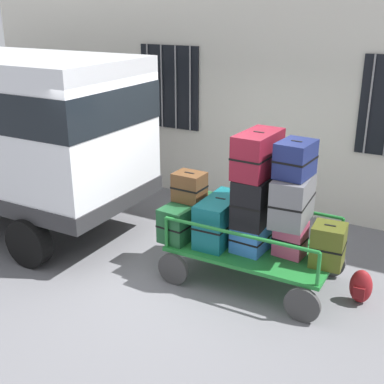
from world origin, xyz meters
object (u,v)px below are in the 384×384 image
at_px(suitcase_left_bottom, 189,217).
at_px(suitcase_left_middle, 189,187).
at_px(suitcase_center_middle, 257,198).
at_px(suitcase_midright_top, 295,159).
at_px(suitcase_midright_middle, 293,199).
at_px(suitcase_midleft_bottom, 220,220).
at_px(suitcase_right_bottom, 328,245).
at_px(suitcase_center_top, 258,154).
at_px(suitcase_midright_bottom, 290,238).
at_px(luggage_cart, 253,253).
at_px(backpack, 361,287).
at_px(suitcase_center_bottom, 254,234).

bearing_deg(suitcase_left_bottom, suitcase_left_middle, 90.00).
bearing_deg(suitcase_center_middle, suitcase_midright_top, -5.35).
bearing_deg(suitcase_midright_middle, suitcase_midleft_bottom, -178.98).
bearing_deg(suitcase_midleft_bottom, suitcase_right_bottom, 0.88).
relative_size(suitcase_midleft_bottom, suitcase_center_top, 1.13).
bearing_deg(suitcase_right_bottom, suitcase_midright_bottom, 177.65).
distance_m(luggage_cart, suitcase_left_middle, 1.21).
distance_m(suitcase_left_middle, suitcase_midleft_bottom, 0.60).
height_order(suitcase_left_bottom, suitcase_midright_bottom, suitcase_left_bottom).
xyz_separation_m(suitcase_left_bottom, suitcase_midright_middle, (1.43, 0.01, 0.53)).
bearing_deg(suitcase_left_middle, suitcase_midright_top, -0.41).
distance_m(suitcase_left_bottom, suitcase_midright_bottom, 1.43).
bearing_deg(backpack, suitcase_midleft_bottom, -175.36).
height_order(suitcase_left_middle, suitcase_center_top, suitcase_center_top).
relative_size(suitcase_center_bottom, suitcase_right_bottom, 1.29).
bearing_deg(luggage_cart, backpack, 5.51).
xyz_separation_m(suitcase_left_middle, suitcase_center_top, (0.95, 0.00, 0.59)).
distance_m(suitcase_midleft_bottom, backpack, 1.93).
xyz_separation_m(luggage_cart, suitcase_left_bottom, (-0.95, -0.01, 0.32)).
xyz_separation_m(suitcase_center_bottom, suitcase_center_top, (0.00, -0.01, 1.08)).
distance_m(suitcase_left_bottom, suitcase_midright_top, 1.76).
height_order(luggage_cart, suitcase_left_bottom, suitcase_left_bottom).
bearing_deg(suitcase_left_bottom, suitcase_midright_bottom, 1.48).
height_order(suitcase_center_top, suitcase_midright_middle, suitcase_center_top).
bearing_deg(suitcase_center_bottom, luggage_cart, -90.00).
xyz_separation_m(suitcase_left_middle, suitcase_right_bottom, (1.90, 0.00, -0.41)).
xyz_separation_m(suitcase_left_middle, backpack, (2.31, 0.13, -0.93)).
xyz_separation_m(luggage_cart, suitcase_left_middle, (-0.95, 0.00, 0.76)).
bearing_deg(suitcase_midleft_bottom, suitcase_center_middle, 6.56).
bearing_deg(suitcase_midright_top, suitcase_right_bottom, 1.41).
distance_m(suitcase_midleft_bottom, suitcase_midright_middle, 1.06).
distance_m(luggage_cart, suitcase_left_bottom, 1.00).
relative_size(suitcase_left_bottom, suitcase_midright_middle, 1.36).
bearing_deg(suitcase_midright_middle, suitcase_left_bottom, -179.50).
height_order(suitcase_midleft_bottom, suitcase_midright_top, suitcase_midright_top).
xyz_separation_m(luggage_cart, suitcase_center_middle, (0.00, 0.04, 0.76)).
height_order(suitcase_midright_bottom, backpack, suitcase_midright_bottom).
relative_size(suitcase_left_bottom, suitcase_midleft_bottom, 1.15).
bearing_deg(luggage_cart, suitcase_center_bottom, 90.00).
bearing_deg(suitcase_center_top, suitcase_center_bottom, 90.00).
xyz_separation_m(suitcase_midleft_bottom, suitcase_midright_top, (0.95, 0.01, 0.97)).
bearing_deg(luggage_cart, suitcase_right_bottom, 0.26).
distance_m(suitcase_center_top, suitcase_midright_top, 0.48).
bearing_deg(suitcase_center_top, suitcase_midright_bottom, 2.15).
xyz_separation_m(suitcase_midright_bottom, suitcase_midright_middle, (0.00, -0.02, 0.53)).
height_order(suitcase_center_middle, suitcase_midright_top, suitcase_midright_top).
relative_size(luggage_cart, suitcase_midright_middle, 2.86).
height_order(suitcase_left_bottom, suitcase_left_middle, suitcase_left_middle).
bearing_deg(suitcase_left_middle, suitcase_center_top, 0.18).
distance_m(suitcase_midright_bottom, suitcase_midright_top, 1.04).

